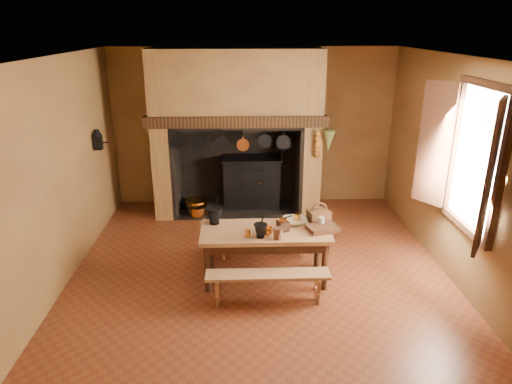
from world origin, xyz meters
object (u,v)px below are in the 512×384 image
at_px(coffee_grinder, 283,225).
at_px(mixing_bowl, 295,221).
at_px(bench_front, 268,281).
at_px(work_table, 265,238).
at_px(iron_range, 252,181).
at_px(wicker_basket, 319,215).

bearing_deg(coffee_grinder, mixing_bowl, 28.68).
relative_size(bench_front, mixing_bowl, 4.77).
xyz_separation_m(work_table, mixing_bowl, (0.40, 0.17, 0.15)).
distance_m(coffee_grinder, mixing_bowl, 0.27).
distance_m(iron_range, work_table, 2.55).
distance_m(bench_front, wicker_basket, 1.18).
bearing_deg(wicker_basket, iron_range, 96.11).
height_order(iron_range, coffee_grinder, iron_range).
distance_m(mixing_bowl, wicker_basket, 0.33).
bearing_deg(work_table, coffee_grinder, -6.55).
bearing_deg(iron_range, wicker_basket, -70.44).
distance_m(work_table, mixing_bowl, 0.46).
relative_size(bench_front, coffee_grinder, 7.16).
bearing_deg(coffee_grinder, work_table, 153.33).
bearing_deg(bench_front, wicker_basket, 48.27).
distance_m(bench_front, mixing_bowl, 0.94).
height_order(work_table, coffee_grinder, coffee_grinder).
relative_size(coffee_grinder, wicker_basket, 0.64).
xyz_separation_m(work_table, wicker_basket, (0.72, 0.24, 0.20)).
height_order(bench_front, wicker_basket, wicker_basket).
height_order(coffee_grinder, wicker_basket, wicker_basket).
xyz_separation_m(coffee_grinder, wicker_basket, (0.50, 0.27, 0.01)).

